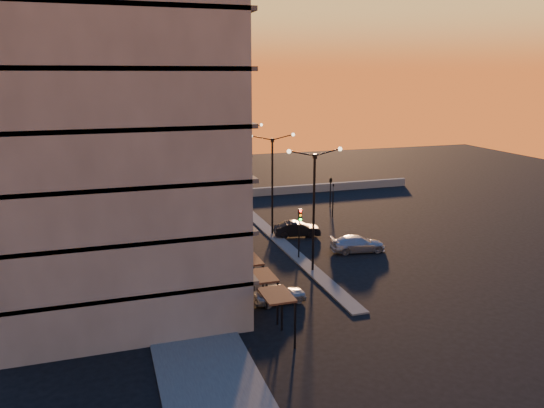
{
  "coord_description": "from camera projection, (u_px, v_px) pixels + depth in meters",
  "views": [
    {
      "loc": [
        -14.79,
        -35.43,
        14.74
      ],
      "look_at": [
        -1.66,
        4.99,
        4.27
      ],
      "focal_mm": 35.0,
      "sensor_mm": 36.0,
      "label": 1
    }
  ],
  "objects": [
    {
      "name": "streetlamp_far",
      "position": [
        244.0,
        160.0,
        57.81
      ],
      "size": [
        4.32,
        0.32,
        9.51
      ],
      "color": "black",
      "rests_on": "ground"
    },
    {
      "name": "signal_east_b",
      "position": [
        331.0,
        180.0,
        59.41
      ],
      "size": [
        0.42,
        1.99,
        3.6
      ],
      "color": "black",
      "rests_on": "ground"
    },
    {
      "name": "median",
      "position": [
        272.0,
        234.0,
        49.9
      ],
      "size": [
        1.2,
        36.0,
        0.12
      ],
      "primitive_type": "cube",
      "color": "#4D4C4A",
      "rests_on": "ground"
    },
    {
      "name": "ground",
      "position": [
        313.0,
        271.0,
        40.68
      ],
      "size": [
        120.0,
        120.0,
        0.0
      ],
      "primitive_type": "plane",
      "color": "black",
      "rests_on": "ground"
    },
    {
      "name": "car_wagon",
      "position": [
        358.0,
        244.0,
        45.04
      ],
      "size": [
        4.94,
        2.53,
        1.37
      ],
      "primitive_type": "imported",
      "rotation": [
        0.0,
        0.0,
        1.44
      ],
      "color": "#AAABB1",
      "rests_on": "ground"
    },
    {
      "name": "traffic_light_main",
      "position": [
        300.0,
        225.0,
        42.64
      ],
      "size": [
        0.28,
        0.44,
        4.25
      ],
      "color": "black",
      "rests_on": "ground"
    },
    {
      "name": "streetlamp_mid",
      "position": [
        272.0,
        176.0,
        48.58
      ],
      "size": [
        4.32,
        0.32,
        9.51
      ],
      "color": "black",
      "rests_on": "ground"
    },
    {
      "name": "car_sedan",
      "position": [
        297.0,
        229.0,
        49.21
      ],
      "size": [
        4.46,
        2.22,
        1.4
      ],
      "primitive_type": "imported",
      "rotation": [
        0.0,
        0.0,
        1.39
      ],
      "color": "black",
      "rests_on": "ground"
    },
    {
      "name": "building",
      "position": [
        112.0,
        120.0,
        33.66
      ],
      "size": [
        14.35,
        17.08,
        25.0
      ],
      "color": "slate",
      "rests_on": "ground"
    },
    {
      "name": "streetlamp_near",
      "position": [
        314.0,
        200.0,
        39.34
      ],
      "size": [
        4.32,
        0.32,
        9.51
      ],
      "color": "black",
      "rests_on": "ground"
    },
    {
      "name": "car_hatchback",
      "position": [
        279.0,
        294.0,
        34.94
      ],
      "size": [
        3.71,
        1.62,
        1.24
      ],
      "primitive_type": "imported",
      "rotation": [
        0.0,
        0.0,
        1.61
      ],
      "color": "gray",
      "rests_on": "ground"
    },
    {
      "name": "sidewalk_west",
      "position": [
        168.0,
        268.0,
        41.21
      ],
      "size": [
        5.0,
        40.0,
        0.12
      ],
      "primitive_type": "cube",
      "color": "#4D4C4A",
      "rests_on": "ground"
    },
    {
      "name": "signal_east_a",
      "position": [
        333.0,
        199.0,
        55.55
      ],
      "size": [
        0.13,
        0.16,
        3.6
      ],
      "color": "black",
      "rests_on": "ground"
    },
    {
      "name": "parapet",
      "position": [
        248.0,
        193.0,
        65.17
      ],
      "size": [
        44.0,
        0.5,
        1.0
      ],
      "primitive_type": "cube",
      "color": "slate",
      "rests_on": "ground"
    }
  ]
}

